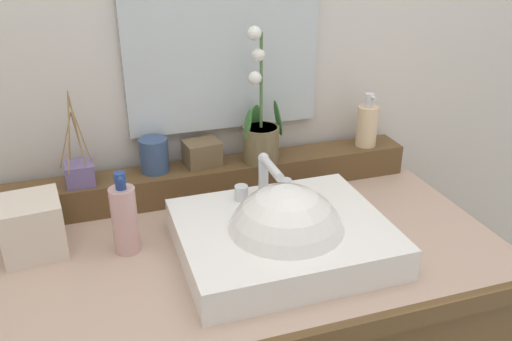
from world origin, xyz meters
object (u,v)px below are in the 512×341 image
(sink_basin, at_px, (284,240))
(soap_dispenser, at_px, (367,124))
(tumbler_cup, at_px, (154,155))
(trinket_box, at_px, (202,153))
(tissue_box, at_px, (32,227))
(reed_diffuser, at_px, (80,172))
(potted_plant, at_px, (260,132))
(lotion_bottle, at_px, (125,218))

(sink_basin, relative_size, soap_dispenser, 2.96)
(tumbler_cup, bearing_deg, trinket_box, 0.72)
(tumbler_cup, height_order, tissue_box, tumbler_cup)
(soap_dispenser, distance_m, trinket_box, 0.48)
(soap_dispenser, distance_m, tissue_box, 0.92)
(tumbler_cup, bearing_deg, reed_diffuser, -174.35)
(potted_plant, xyz_separation_m, soap_dispenser, (0.32, 0.01, -0.02))
(reed_diffuser, bearing_deg, lotion_bottle, -67.70)
(potted_plant, height_order, trinket_box, potted_plant)
(potted_plant, relative_size, trinket_box, 4.00)
(sink_basin, bearing_deg, soap_dispenser, 41.40)
(reed_diffuser, relative_size, trinket_box, 2.64)
(potted_plant, xyz_separation_m, lotion_bottle, (-0.38, -0.20, -0.08))
(soap_dispenser, height_order, tumbler_cup, soap_dispenser)
(trinket_box, relative_size, lotion_bottle, 0.47)
(lotion_bottle, distance_m, tissue_box, 0.21)
(reed_diffuser, distance_m, lotion_bottle, 0.22)
(reed_diffuser, bearing_deg, potted_plant, -0.53)
(reed_diffuser, xyz_separation_m, tissue_box, (-0.11, -0.15, -0.05))
(soap_dispenser, relative_size, trinket_box, 1.70)
(tumbler_cup, relative_size, trinket_box, 0.98)
(soap_dispenser, bearing_deg, lotion_bottle, -163.67)
(potted_plant, height_order, soap_dispenser, potted_plant)
(soap_dispenser, distance_m, reed_diffuser, 0.79)
(trinket_box, xyz_separation_m, tissue_box, (-0.42, -0.17, -0.05))
(soap_dispenser, height_order, tissue_box, soap_dispenser)
(soap_dispenser, bearing_deg, reed_diffuser, -179.76)
(soap_dispenser, distance_m, tumbler_cup, 0.60)
(sink_basin, distance_m, soap_dispenser, 0.51)
(tumbler_cup, height_order, reed_diffuser, reed_diffuser)
(sink_basin, relative_size, reed_diffuser, 1.91)
(reed_diffuser, height_order, trinket_box, reed_diffuser)
(trinket_box, bearing_deg, tumbler_cup, 173.41)
(sink_basin, bearing_deg, trinket_box, 106.22)
(potted_plant, distance_m, lotion_bottle, 0.44)
(reed_diffuser, bearing_deg, trinket_box, 3.67)
(tumbler_cup, distance_m, lotion_bottle, 0.25)
(trinket_box, bearing_deg, lotion_bottle, -142.92)
(sink_basin, distance_m, tumbler_cup, 0.42)
(sink_basin, xyz_separation_m, potted_plant, (0.05, 0.32, 0.13))
(potted_plant, xyz_separation_m, trinket_box, (-0.15, 0.02, -0.05))
(sink_basin, distance_m, trinket_box, 0.37)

